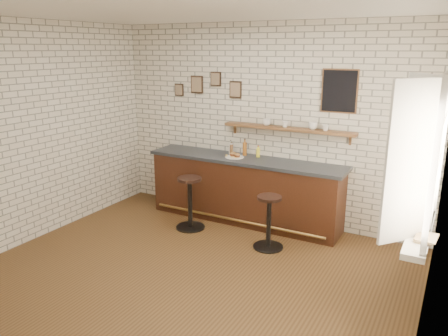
{
  "coord_description": "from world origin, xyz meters",
  "views": [
    {
      "loc": [
        2.61,
        -4.07,
        2.62
      ],
      "look_at": [
        -0.11,
        0.9,
        1.06
      ],
      "focal_mm": 35.0,
      "sensor_mm": 36.0,
      "label": 1
    }
  ],
  "objects_px": {
    "bitters_bottle_amber": "(245,149)",
    "shelf_cup_b": "(285,124)",
    "bar_counter": "(244,190)",
    "bar_stool_left": "(190,201)",
    "condiment_bottle_yellow": "(258,152)",
    "bar_stool_right": "(269,220)",
    "book_upper": "(416,235)",
    "ciabatta_sandwich": "(235,155)",
    "sandwich_plate": "(235,157)",
    "shelf_cup_c": "(313,126)",
    "shelf_cup_a": "(267,122)",
    "bitters_bottle_brown": "(231,149)",
    "book_lower": "(415,238)",
    "bitters_bottle_white": "(231,148)",
    "shelf_cup_d": "(326,128)"
  },
  "relations": [
    {
      "from": "shelf_cup_c",
      "to": "shelf_cup_b",
      "type": "bearing_deg",
      "value": 94.85
    },
    {
      "from": "bar_counter",
      "to": "shelf_cup_c",
      "type": "xyz_separation_m",
      "value": [
        0.97,
        0.2,
        1.05
      ]
    },
    {
      "from": "bitters_bottle_brown",
      "to": "shelf_cup_a",
      "type": "relative_size",
      "value": 1.53
    },
    {
      "from": "bitters_bottle_amber",
      "to": "shelf_cup_b",
      "type": "height_order",
      "value": "shelf_cup_b"
    },
    {
      "from": "ciabatta_sandwich",
      "to": "book_upper",
      "type": "bearing_deg",
      "value": -31.15
    },
    {
      "from": "bitters_bottle_brown",
      "to": "condiment_bottle_yellow",
      "type": "relative_size",
      "value": 1.08
    },
    {
      "from": "shelf_cup_b",
      "to": "book_upper",
      "type": "distance_m",
      "value": 2.82
    },
    {
      "from": "bar_counter",
      "to": "shelf_cup_a",
      "type": "xyz_separation_m",
      "value": [
        0.26,
        0.2,
        1.04
      ]
    },
    {
      "from": "shelf_cup_c",
      "to": "book_upper",
      "type": "relative_size",
      "value": 0.54
    },
    {
      "from": "ciabatta_sandwich",
      "to": "book_lower",
      "type": "height_order",
      "value": "ciabatta_sandwich"
    },
    {
      "from": "bitters_bottle_amber",
      "to": "shelf_cup_b",
      "type": "distance_m",
      "value": 0.76
    },
    {
      "from": "bar_stool_right",
      "to": "shelf_cup_d",
      "type": "bearing_deg",
      "value": 64.38
    },
    {
      "from": "ciabatta_sandwich",
      "to": "book_upper",
      "type": "height_order",
      "value": "ciabatta_sandwich"
    },
    {
      "from": "ciabatta_sandwich",
      "to": "bitters_bottle_white",
      "type": "bearing_deg",
      "value": 132.82
    },
    {
      "from": "bar_stool_left",
      "to": "bar_counter",
      "type": "bearing_deg",
      "value": 48.47
    },
    {
      "from": "bitters_bottle_white",
      "to": "bitters_bottle_amber",
      "type": "xyz_separation_m",
      "value": [
        0.25,
        -0.0,
        0.02
      ]
    },
    {
      "from": "bar_stool_right",
      "to": "bitters_bottle_white",
      "type": "bearing_deg",
      "value": 140.16
    },
    {
      "from": "bar_counter",
      "to": "bar_stool_right",
      "type": "xyz_separation_m",
      "value": [
        0.72,
        -0.71,
        -0.11
      ]
    },
    {
      "from": "bitters_bottle_brown",
      "to": "bitters_bottle_amber",
      "type": "height_order",
      "value": "bitters_bottle_amber"
    },
    {
      "from": "sandwich_plate",
      "to": "shelf_cup_c",
      "type": "xyz_separation_m",
      "value": [
        1.12,
        0.24,
        0.54
      ]
    },
    {
      "from": "shelf_cup_a",
      "to": "bar_stool_left",
      "type": "bearing_deg",
      "value": -143.54
    },
    {
      "from": "condiment_bottle_yellow",
      "to": "bar_stool_right",
      "type": "distance_m",
      "value": 1.25
    },
    {
      "from": "condiment_bottle_yellow",
      "to": "shelf_cup_c",
      "type": "xyz_separation_m",
      "value": [
        0.82,
        0.04,
        0.47
      ]
    },
    {
      "from": "shelf_cup_c",
      "to": "shelf_cup_d",
      "type": "xyz_separation_m",
      "value": [
        0.18,
        0.0,
        -0.01
      ]
    },
    {
      "from": "bar_stool_right",
      "to": "shelf_cup_d",
      "type": "relative_size",
      "value": 8.29
    },
    {
      "from": "bitters_bottle_amber",
      "to": "shelf_cup_d",
      "type": "height_order",
      "value": "shelf_cup_d"
    },
    {
      "from": "sandwich_plate",
      "to": "bitters_bottle_white",
      "type": "bearing_deg",
      "value": 131.39
    },
    {
      "from": "bar_stool_left",
      "to": "book_upper",
      "type": "relative_size",
      "value": 3.15
    },
    {
      "from": "ciabatta_sandwich",
      "to": "shelf_cup_b",
      "type": "height_order",
      "value": "shelf_cup_b"
    },
    {
      "from": "sandwich_plate",
      "to": "bitters_bottle_amber",
      "type": "bearing_deg",
      "value": 68.01
    },
    {
      "from": "bitters_bottle_white",
      "to": "book_lower",
      "type": "height_order",
      "value": "bitters_bottle_white"
    },
    {
      "from": "bitters_bottle_brown",
      "to": "condiment_bottle_yellow",
      "type": "distance_m",
      "value": 0.47
    },
    {
      "from": "shelf_cup_b",
      "to": "book_upper",
      "type": "xyz_separation_m",
      "value": [
        2.02,
        -1.88,
        -0.58
      ]
    },
    {
      "from": "bar_counter",
      "to": "condiment_bottle_yellow",
      "type": "distance_m",
      "value": 0.62
    },
    {
      "from": "condiment_bottle_yellow",
      "to": "book_upper",
      "type": "height_order",
      "value": "condiment_bottle_yellow"
    },
    {
      "from": "bar_counter",
      "to": "bar_stool_left",
      "type": "bearing_deg",
      "value": -131.53
    },
    {
      "from": "bitters_bottle_brown",
      "to": "book_lower",
      "type": "xyz_separation_m",
      "value": [
        2.89,
        -1.85,
        -0.15
      ]
    },
    {
      "from": "bar_stool_right",
      "to": "shelf_cup_c",
      "type": "bearing_deg",
      "value": 74.49
    },
    {
      "from": "ciabatta_sandwich",
      "to": "bitters_bottle_brown",
      "type": "relative_size",
      "value": 1.08
    },
    {
      "from": "condiment_bottle_yellow",
      "to": "shelf_cup_d",
      "type": "bearing_deg",
      "value": 2.56
    },
    {
      "from": "condiment_bottle_yellow",
      "to": "shelf_cup_b",
      "type": "bearing_deg",
      "value": 6.39
    },
    {
      "from": "bar_counter",
      "to": "book_upper",
      "type": "xyz_separation_m",
      "value": [
        2.57,
        -1.68,
        0.45
      ]
    },
    {
      "from": "bar_stool_right",
      "to": "shelf_cup_a",
      "type": "relative_size",
      "value": 5.81
    },
    {
      "from": "bitters_bottle_amber",
      "to": "shelf_cup_d",
      "type": "xyz_separation_m",
      "value": [
        1.23,
        0.04,
        0.42
      ]
    },
    {
      "from": "bitters_bottle_white",
      "to": "shelf_cup_b",
      "type": "distance_m",
      "value": 0.98
    },
    {
      "from": "shelf_cup_c",
      "to": "shelf_cup_a",
      "type": "bearing_deg",
      "value": 94.85
    },
    {
      "from": "shelf_cup_a",
      "to": "shelf_cup_c",
      "type": "xyz_separation_m",
      "value": [
        0.71,
        0.0,
        0.0
      ]
    },
    {
      "from": "bar_stool_right",
      "to": "book_upper",
      "type": "bearing_deg",
      "value": -27.51
    },
    {
      "from": "ciabatta_sandwich",
      "to": "bitters_bottle_white",
      "type": "relative_size",
      "value": 0.96
    },
    {
      "from": "bar_stool_left",
      "to": "shelf_cup_a",
      "type": "bearing_deg",
      "value": 45.55
    }
  ]
}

